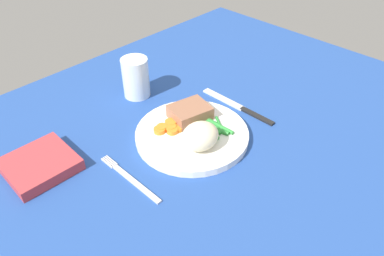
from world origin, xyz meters
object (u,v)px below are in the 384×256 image
object	(u,v)px
meat_portion	(190,112)
fork	(130,179)
napkin	(40,165)
water_glass	(137,80)
knife	(239,107)
dinner_plate	(192,135)

from	to	relation	value
meat_portion	fork	distance (cm)	20.71
fork	napkin	xyz separation A→B (cm)	(-10.21, 14.60, 0.95)
napkin	fork	bearing A→B (deg)	-55.04
fork	water_glass	distance (cm)	29.49
meat_portion	knife	world-z (taller)	meat_portion
napkin	water_glass	bearing A→B (deg)	13.22
dinner_plate	fork	distance (cm)	16.89
dinner_plate	meat_portion	size ratio (longest dim) A/B	2.89
meat_portion	napkin	bearing A→B (deg)	160.78
meat_portion	fork	xyz separation A→B (cm)	(-20.11, -4.03, -2.86)
knife	water_glass	world-z (taller)	water_glass
dinner_plate	water_glass	size ratio (longest dim) A/B	2.45
dinner_plate	napkin	world-z (taller)	napkin
dinner_plate	water_glass	xyz separation A→B (cm)	(2.78, 21.36, 3.44)
meat_portion	knife	bearing A→B (deg)	-18.08
fork	napkin	bearing A→B (deg)	120.42
meat_portion	water_glass	bearing A→B (deg)	91.48
water_glass	knife	bearing A→B (deg)	-59.23
fork	water_glass	xyz separation A→B (cm)	(19.65, 21.61, 4.04)
fork	meat_portion	bearing A→B (deg)	6.79
knife	napkin	xyz separation A→B (cm)	(-42.75, 14.63, 0.95)
water_glass	napkin	xyz separation A→B (cm)	(-29.86, -7.01, -3.10)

